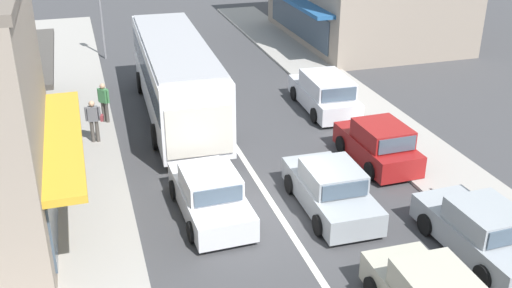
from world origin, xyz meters
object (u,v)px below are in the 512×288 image
at_px(parked_sedan_kerb_front, 482,232).
at_px(pedestrian_with_handbag_near, 94,119).
at_px(sedan_queue_far_back, 331,190).
at_px(pedestrian_browsing_midblock, 104,100).
at_px(traffic_light_downstreet, 100,6).
at_px(parked_hatchback_kerb_second, 378,145).
at_px(city_bus, 176,73).
at_px(sedan_behind_bus_mid, 210,195).
at_px(parked_wagon_kerb_third, 325,93).

relative_size(parked_sedan_kerb_front, pedestrian_with_handbag_near, 2.61).
distance_m(sedan_queue_far_back, pedestrian_browsing_midblock, 10.62).
bearing_deg(traffic_light_downstreet, parked_hatchback_kerb_second, -62.30).
bearing_deg(pedestrian_browsing_midblock, parked_hatchback_kerb_second, -35.22).
distance_m(city_bus, parked_hatchback_kerb_second, 8.81).
distance_m(city_bus, pedestrian_with_handbag_near, 4.05).
bearing_deg(city_bus, traffic_light_downstreet, 103.89).
bearing_deg(traffic_light_downstreet, parked_sedan_kerb_front, -68.69).
bearing_deg(city_bus, parked_sedan_kerb_front, -63.42).
relative_size(sedan_behind_bus_mid, parked_sedan_kerb_front, 1.00).
distance_m(sedan_behind_bus_mid, traffic_light_downstreet, 17.64).
bearing_deg(parked_sedan_kerb_front, sedan_behind_bus_mid, 148.00).
relative_size(sedan_behind_bus_mid, pedestrian_with_handbag_near, 2.61).
xyz_separation_m(parked_wagon_kerb_third, pedestrian_with_handbag_near, (-9.60, -0.83, 0.32)).
bearing_deg(pedestrian_browsing_midblock, traffic_light_downstreet, 86.10).
bearing_deg(sedan_queue_far_back, traffic_light_downstreet, 106.65).
xyz_separation_m(parked_sedan_kerb_front, pedestrian_with_handbag_near, (-9.52, 10.17, 0.40)).
height_order(parked_hatchback_kerb_second, pedestrian_browsing_midblock, pedestrian_browsing_midblock).
bearing_deg(pedestrian_browsing_midblock, city_bus, 1.89).
distance_m(pedestrian_with_handbag_near, pedestrian_browsing_midblock, 1.92).
relative_size(pedestrian_with_handbag_near, pedestrian_browsing_midblock, 1.00).
height_order(city_bus, parked_sedan_kerb_front, city_bus).
bearing_deg(sedan_queue_far_back, parked_hatchback_kerb_second, 40.33).
distance_m(parked_sedan_kerb_front, pedestrian_with_handbag_near, 13.94).
xyz_separation_m(parked_wagon_kerb_third, traffic_light_downstreet, (-8.46, 10.48, 2.11)).
bearing_deg(parked_sedan_kerb_front, parked_hatchback_kerb_second, 91.14).
relative_size(city_bus, parked_sedan_kerb_front, 2.57).
xyz_separation_m(sedan_queue_far_back, parked_sedan_kerb_front, (2.95, -3.33, 0.00)).
bearing_deg(sedan_behind_bus_mid, parked_hatchback_kerb_second, 14.53).
height_order(sedan_queue_far_back, parked_hatchback_kerb_second, parked_hatchback_kerb_second).
height_order(city_bus, parked_wagon_kerb_third, city_bus).
distance_m(parked_wagon_kerb_third, pedestrian_browsing_midblock, 9.17).
distance_m(sedan_queue_far_back, traffic_light_downstreet, 19.08).
bearing_deg(city_bus, pedestrian_with_handbag_near, -150.44).
distance_m(sedan_behind_bus_mid, pedestrian_with_handbag_near, 6.80).
xyz_separation_m(city_bus, pedestrian_browsing_midblock, (-2.96, -0.10, -0.81)).
distance_m(parked_wagon_kerb_third, pedestrian_with_handbag_near, 9.64).
bearing_deg(sedan_behind_bus_mid, city_bus, 86.78).
bearing_deg(pedestrian_with_handbag_near, parked_wagon_kerb_third, 4.97).
relative_size(city_bus, pedestrian_browsing_midblock, 6.71).
distance_m(sedan_queue_far_back, parked_sedan_kerb_front, 4.45).
height_order(parked_sedan_kerb_front, parked_wagon_kerb_third, parked_wagon_kerb_third).
xyz_separation_m(parked_hatchback_kerb_second, pedestrian_browsing_midblock, (-8.91, 6.29, 0.36)).
bearing_deg(parked_sedan_kerb_front, sedan_queue_far_back, 131.58).
relative_size(sedan_queue_far_back, pedestrian_with_handbag_near, 2.59).
distance_m(sedan_queue_far_back, parked_hatchback_kerb_second, 3.72).
bearing_deg(city_bus, sedan_queue_far_back, -70.50).
height_order(sedan_behind_bus_mid, traffic_light_downstreet, traffic_light_downstreet).
distance_m(parked_sedan_kerb_front, traffic_light_downstreet, 23.17).
distance_m(parked_hatchback_kerb_second, parked_wagon_kerb_third, 5.27).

